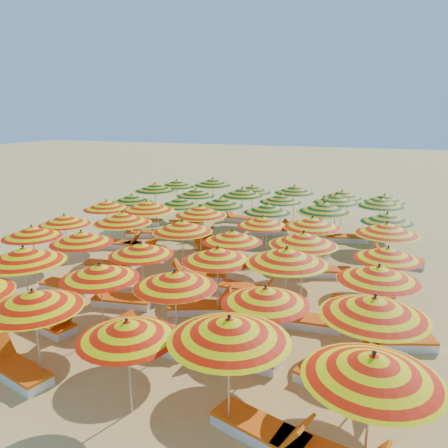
% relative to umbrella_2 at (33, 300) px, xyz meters
% --- Properties ---
extents(ground, '(120.00, 120.00, 0.00)m').
position_rel_umbrella_2_xyz_m(ground, '(1.08, 7.19, -1.80)').
color(ground, '#D6B25F').
rests_on(ground, ground).
extents(umbrella_2, '(2.33, 2.33, 2.04)m').
position_rel_umbrella_2_xyz_m(umbrella_2, '(0.00, 0.00, 0.00)').
color(umbrella_2, silver).
rests_on(umbrella_2, ground).
extents(umbrella_3, '(2.34, 2.34, 1.88)m').
position_rel_umbrella_2_xyz_m(umbrella_3, '(2.24, -0.17, -0.14)').
color(umbrella_3, silver).
rests_on(umbrella_3, ground).
extents(umbrella_4, '(2.50, 2.50, 2.17)m').
position_rel_umbrella_2_xyz_m(umbrella_4, '(4.07, 0.04, 0.12)').
color(umbrella_4, silver).
rests_on(umbrella_4, ground).
extents(umbrella_5, '(2.42, 2.42, 2.13)m').
position_rel_umbrella_2_xyz_m(umbrella_5, '(6.31, -0.21, 0.08)').
color(umbrella_5, silver).
rests_on(umbrella_5, ground).
extents(umbrella_7, '(2.15, 2.15, 2.16)m').
position_rel_umbrella_2_xyz_m(umbrella_7, '(-2.08, 1.88, 0.10)').
color(umbrella_7, silver).
rests_on(umbrella_7, ground).
extents(umbrella_8, '(1.93, 1.93, 1.97)m').
position_rel_umbrella_2_xyz_m(umbrella_8, '(0.14, 1.93, -0.07)').
color(umbrella_8, silver).
rests_on(umbrella_8, ground).
extents(umbrella_9, '(2.11, 2.11, 2.00)m').
position_rel_umbrella_2_xyz_m(umbrella_9, '(2.05, 2.06, -0.04)').
color(umbrella_9, silver).
rests_on(umbrella_9, ground).
extents(umbrella_10, '(2.34, 2.34, 1.94)m').
position_rel_umbrella_2_xyz_m(umbrella_10, '(4.14, 2.01, -0.09)').
color(umbrella_10, silver).
rests_on(umbrella_10, ground).
extents(umbrella_11, '(2.47, 2.47, 2.13)m').
position_rel_umbrella_2_xyz_m(umbrella_11, '(6.25, 1.86, 0.08)').
color(umbrella_11, silver).
rests_on(umbrella_11, ground).
extents(umbrella_12, '(2.17, 2.17, 1.95)m').
position_rel_umbrella_2_xyz_m(umbrella_12, '(-4.06, 4.20, -0.08)').
color(umbrella_12, silver).
rests_on(umbrella_12, ground).
extents(umbrella_13, '(2.37, 2.37, 1.98)m').
position_rel_umbrella_2_xyz_m(umbrella_13, '(-2.13, 4.14, -0.06)').
color(umbrella_13, silver).
rests_on(umbrella_13, ground).
extents(umbrella_14, '(2.37, 2.37, 1.92)m').
position_rel_umbrella_2_xyz_m(umbrella_14, '(0.06, 3.91, -0.11)').
color(umbrella_14, silver).
rests_on(umbrella_14, ground).
extents(umbrella_15, '(1.96, 1.96, 1.99)m').
position_rel_umbrella_2_xyz_m(umbrella_15, '(2.28, 4.05, -0.05)').
color(umbrella_15, silver).
rests_on(umbrella_15, ground).
extents(umbrella_16, '(2.70, 2.70, 2.17)m').
position_rel_umbrella_2_xyz_m(umbrella_16, '(4.09, 4.12, 0.11)').
color(umbrella_16, silver).
rests_on(umbrella_16, ground).
extents(umbrella_17, '(2.51, 2.51, 2.01)m').
position_rel_umbrella_2_xyz_m(umbrella_17, '(6.27, 4.03, -0.03)').
color(umbrella_17, silver).
rests_on(umbrella_17, ground).
extents(umbrella_18, '(2.32, 2.32, 1.91)m').
position_rel_umbrella_2_xyz_m(umbrella_18, '(-4.33, 5.99, -0.12)').
color(umbrella_18, silver).
rests_on(umbrella_18, ground).
extents(umbrella_19, '(2.59, 2.59, 2.13)m').
position_rel_umbrella_2_xyz_m(umbrella_19, '(-2.11, 6.27, 0.07)').
color(umbrella_19, silver).
rests_on(umbrella_19, ground).
extents(umbrella_20, '(2.03, 2.03, 2.07)m').
position_rel_umbrella_2_xyz_m(umbrella_20, '(0.23, 6.15, 0.02)').
color(umbrella_20, silver).
rests_on(umbrella_20, ground).
extents(umbrella_21, '(2.31, 2.31, 1.95)m').
position_rel_umbrella_2_xyz_m(umbrella_21, '(2.00, 5.95, -0.09)').
color(umbrella_21, silver).
rests_on(umbrella_21, ground).
extents(umbrella_22, '(2.29, 2.29, 2.10)m').
position_rel_umbrella_2_xyz_m(umbrella_22, '(4.17, 5.97, 0.05)').
color(umbrella_22, silver).
rests_on(umbrella_22, ground).
extents(umbrella_23, '(2.21, 2.21, 1.90)m').
position_rel_umbrella_2_xyz_m(umbrella_23, '(6.45, 5.99, -0.13)').
color(umbrella_23, silver).
rests_on(umbrella_23, ground).
extents(umbrella_24, '(2.32, 2.32, 1.98)m').
position_rel_umbrella_2_xyz_m(umbrella_24, '(-4.28, 8.42, -0.06)').
color(umbrella_24, silver).
rests_on(umbrella_24, ground).
extents(umbrella_25, '(2.48, 2.48, 2.19)m').
position_rel_umbrella_2_xyz_m(umbrella_25, '(-2.17, 8.04, 0.13)').
color(umbrella_25, silver).
rests_on(umbrella_25, ground).
extents(umbrella_26, '(2.38, 2.38, 2.08)m').
position_rel_umbrella_2_xyz_m(umbrella_26, '(-0.12, 8.40, 0.03)').
color(umbrella_26, silver).
rests_on(umbrella_26, ground).
extents(umbrella_27, '(2.39, 2.39, 1.91)m').
position_rel_umbrella_2_xyz_m(umbrella_27, '(2.32, 8.22, -0.12)').
color(umbrella_27, silver).
rests_on(umbrella_27, ground).
extents(umbrella_28, '(2.38, 2.38, 2.04)m').
position_rel_umbrella_2_xyz_m(umbrella_28, '(4.04, 8.21, 0.00)').
color(umbrella_28, silver).
rests_on(umbrella_28, ground).
extents(umbrella_29, '(2.25, 2.25, 2.10)m').
position_rel_umbrella_2_xyz_m(umbrella_29, '(6.38, 8.04, 0.05)').
color(umbrella_29, silver).
rests_on(umbrella_29, ground).
extents(umbrella_30, '(2.38, 2.38, 1.94)m').
position_rel_umbrella_2_xyz_m(umbrella_30, '(-4.19, 10.14, -0.10)').
color(umbrella_30, silver).
rests_on(umbrella_30, ground).
extents(umbrella_31, '(1.98, 1.98, 1.91)m').
position_rel_umbrella_2_xyz_m(umbrella_31, '(-1.93, 10.29, -0.12)').
color(umbrella_31, silver).
rests_on(umbrella_31, ground).
extents(umbrella_32, '(2.55, 2.55, 2.07)m').
position_rel_umbrella_2_xyz_m(umbrella_32, '(-0.02, 10.25, 0.02)').
color(umbrella_32, silver).
rests_on(umbrella_32, ground).
extents(umbrella_33, '(1.92, 1.92, 1.96)m').
position_rel_umbrella_2_xyz_m(umbrella_33, '(1.94, 10.18, -0.07)').
color(umbrella_33, silver).
rests_on(umbrella_33, ground).
extents(umbrella_34, '(2.47, 2.47, 2.20)m').
position_rel_umbrella_2_xyz_m(umbrella_34, '(4.15, 10.16, 0.13)').
color(umbrella_34, silver).
rests_on(umbrella_34, ground).
extents(umbrella_35, '(2.26, 2.26, 1.94)m').
position_rel_umbrella_2_xyz_m(umbrella_35, '(6.37, 10.21, -0.09)').
color(umbrella_35, silver).
rests_on(umbrella_35, ground).
extents(umbrella_36, '(2.34, 2.34, 2.11)m').
position_rel_umbrella_2_xyz_m(umbrella_36, '(-4.26, 12.34, 0.06)').
color(umbrella_36, silver).
rests_on(umbrella_36, ground).
extents(umbrella_37, '(1.92, 1.92, 1.94)m').
position_rel_umbrella_2_xyz_m(umbrella_37, '(-2.18, 12.53, -0.09)').
color(umbrella_37, silver).
rests_on(umbrella_37, ground).
extents(umbrella_38, '(2.54, 2.54, 2.12)m').
position_rel_umbrella_2_xyz_m(umbrella_38, '(0.14, 12.51, 0.07)').
color(umbrella_38, silver).
rests_on(umbrella_38, ground).
extents(umbrella_39, '(1.90, 1.90, 1.95)m').
position_rel_umbrella_2_xyz_m(umbrella_39, '(1.93, 12.49, -0.09)').
color(umbrella_39, silver).
rests_on(umbrella_39, ground).
extents(umbrella_40, '(2.08, 2.08, 2.09)m').
position_rel_umbrella_2_xyz_m(umbrella_40, '(4.30, 12.53, 0.04)').
color(umbrella_40, silver).
rests_on(umbrella_40, ground).
extents(umbrella_41, '(2.40, 2.40, 2.06)m').
position_rel_umbrella_2_xyz_m(umbrella_41, '(6.09, 12.55, 0.02)').
color(umbrella_41, silver).
rests_on(umbrella_41, ground).
extents(umbrella_42, '(2.42, 2.42, 2.01)m').
position_rel_umbrella_2_xyz_m(umbrella_42, '(-4.09, 14.28, -0.03)').
color(umbrella_42, silver).
rests_on(umbrella_42, ground).
extents(umbrella_43, '(2.53, 2.53, 2.14)m').
position_rel_umbrella_2_xyz_m(umbrella_43, '(-2.20, 14.68, 0.09)').
color(umbrella_43, silver).
rests_on(umbrella_43, ground).
extents(umbrella_44, '(1.90, 1.90, 1.97)m').
position_rel_umbrella_2_xyz_m(umbrella_44, '(0.06, 14.30, -0.07)').
color(umbrella_44, silver).
rests_on(umbrella_44, ground).
extents(umbrella_45, '(2.05, 2.05, 2.07)m').
position_rel_umbrella_2_xyz_m(umbrella_45, '(2.15, 14.35, 0.02)').
color(umbrella_45, silver).
rests_on(umbrella_45, ground).
extents(umbrella_46, '(1.99, 1.99, 1.93)m').
position_rel_umbrella_2_xyz_m(umbrella_46, '(4.36, 14.54, -0.10)').
color(umbrella_46, silver).
rests_on(umbrella_46, ground).
extents(umbrella_47, '(1.93, 1.93, 1.90)m').
position_rel_umbrella_2_xyz_m(umbrella_47, '(6.22, 14.34, -0.13)').
color(umbrella_47, silver).
rests_on(umbrella_47, ground).
extents(lounger_2, '(1.82, 1.00, 0.69)m').
position_rel_umbrella_2_xyz_m(lounger_2, '(-0.60, -0.07, -1.65)').
color(lounger_2, white).
rests_on(lounger_2, ground).
extents(lounger_3, '(1.83, 1.06, 0.69)m').
position_rel_umbrella_2_xyz_m(lounger_3, '(4.66, 0.04, -1.65)').
color(lounger_3, white).
rests_on(lounger_3, ground).
extents(lounger_6, '(1.82, 0.98, 0.69)m').
position_rel_umbrella_2_xyz_m(lounger_6, '(-1.48, 1.82, -1.65)').
color(lounger_6, white).
rests_on(lounger_6, ground).
extents(lounger_7, '(1.80, 0.83, 0.69)m').
position_rel_umbrella_2_xyz_m(lounger_7, '(0.74, 1.98, -1.65)').
color(lounger_7, white).
rests_on(lounger_7, ground).
extents(lounger_8, '(1.77, 0.72, 0.69)m').
position_rel_umbrella_2_xyz_m(lounger_8, '(1.45, 2.00, -1.65)').
color(lounger_8, white).
rests_on(lounger_8, ground).
extents(lounger_9, '(1.77, 0.70, 0.69)m').
position_rel_umbrella_2_xyz_m(lounger_9, '(3.54, 2.12, -1.65)').
color(lounger_9, white).
rests_on(lounger_9, ground).
extents(lounger_10, '(1.82, 0.99, 0.69)m').
position_rel_umbrella_2_xyz_m(lounger_10, '(5.75, 1.85, -1.65)').
color(lounger_10, white).
rests_on(lounger_10, ground).
extents(lounger_11, '(1.73, 0.58, 0.69)m').
position_rel_umbrella_2_xyz_m(lounger_11, '(-2.64, 3.98, -1.65)').
color(lounger_11, white).
rests_on(lounger_11, ground).
extents(lounger_12, '(1.80, 0.85, 0.69)m').
position_rel_umbrella_2_xyz_m(lounger_12, '(-0.54, 3.69, -1.65)').
color(lounger_12, white).
rests_on(lounger_12, ground).
extents(lounger_13, '(1.82, 1.17, 0.69)m').
position_rel_umbrella_2_xyz_m(lounger_13, '(1.77, 4.07, -1.65)').
color(lounger_13, white).
rests_on(lounger_13, ground).
extents(lounger_14, '(1.76, 0.67, 0.69)m').
position_rel_umbrella_2_xyz_m(lounger_14, '(4.69, 4.29, -1.65)').
color(lounger_14, white).
rests_on(lounger_14, ground).
extents(lounger_15, '(1.83, 1.12, 0.69)m').
position_rel_umbrella_2_xyz_m(lounger_15, '(6.77, 4.00, -1.65)').
color(lounger_15, white).
rests_on(lounger_15, ground).
extents(lounger_16, '(1.80, 0.85, 0.69)m').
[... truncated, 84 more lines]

